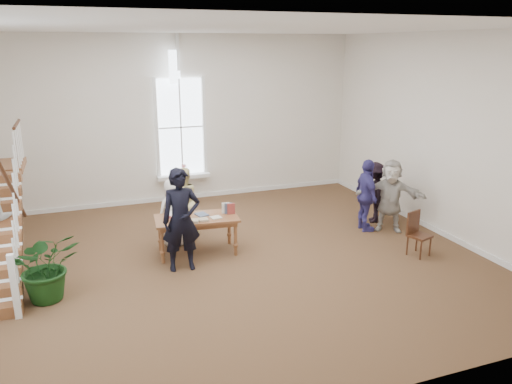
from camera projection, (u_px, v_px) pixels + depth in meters
name	position (u px, v px, depth m)	size (l,w,h in m)	color
ground	(231.00, 260.00, 10.14)	(10.00, 10.00, 0.00)	#4D321E
room_shell	(184.00, 186.00, 13.98)	(10.49, 10.00, 10.00)	silver
library_table	(195.00, 221.00, 10.29)	(1.76, 1.00, 0.86)	brown
police_officer	(181.00, 220.00, 9.48)	(0.73, 0.48, 2.01)	black
elderly_woman	(174.00, 212.00, 10.71)	(0.73, 0.48, 1.50)	silver
person_yellow	(183.00, 202.00, 11.25)	(0.77, 0.60, 1.59)	beige
woman_cluster_a	(366.00, 195.00, 11.55)	(1.00, 0.42, 1.70)	navy
woman_cluster_b	(374.00, 192.00, 12.16)	(0.97, 0.56, 1.50)	black
woman_cluster_c	(390.00, 196.00, 11.54)	(1.58, 0.50, 1.70)	#B8B1A6
floor_plant	(46.00, 266.00, 8.44)	(1.11, 0.97, 1.24)	#123611
side_chair	(417.00, 231.00, 10.29)	(0.50, 0.50, 0.93)	#361B0E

